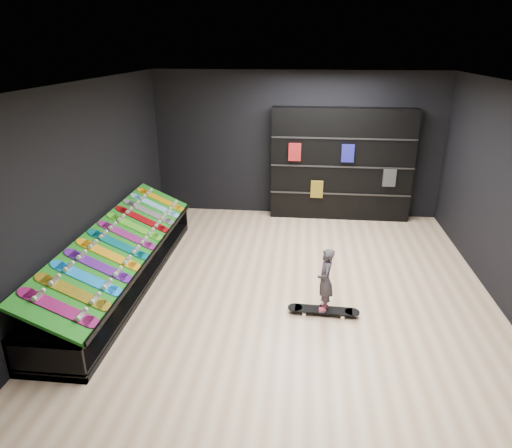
# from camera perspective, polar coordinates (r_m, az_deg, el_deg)

# --- Properties ---
(floor) EXTENTS (6.00, 7.00, 0.01)m
(floor) POSITION_cam_1_polar(r_m,az_deg,el_deg) (6.96, 3.96, -8.45)
(floor) COLOR beige
(floor) RESTS_ON ground
(ceiling) EXTENTS (6.00, 7.00, 0.01)m
(ceiling) POSITION_cam_1_polar(r_m,az_deg,el_deg) (6.04, 4.72, 17.00)
(ceiling) COLOR white
(ceiling) RESTS_ON ground
(wall_back) EXTENTS (6.00, 0.02, 3.00)m
(wall_back) POSITION_cam_1_polar(r_m,az_deg,el_deg) (9.72, 5.10, 9.81)
(wall_back) COLOR black
(wall_back) RESTS_ON ground
(wall_front) EXTENTS (6.00, 0.02, 3.00)m
(wall_front) POSITION_cam_1_polar(r_m,az_deg,el_deg) (3.21, 1.85, -16.53)
(wall_front) COLOR black
(wall_front) RESTS_ON ground
(wall_left) EXTENTS (0.02, 7.00, 3.00)m
(wall_left) POSITION_cam_1_polar(r_m,az_deg,el_deg) (7.09, -20.77, 3.97)
(wall_left) COLOR black
(wall_left) RESTS_ON ground
(display_rack) EXTENTS (0.90, 4.50, 0.50)m
(display_rack) POSITION_cam_1_polar(r_m,az_deg,el_deg) (7.35, -16.34, -5.38)
(display_rack) COLOR black
(display_rack) RESTS_ON ground
(turf_ramp) EXTENTS (0.92, 4.50, 0.46)m
(turf_ramp) POSITION_cam_1_polar(r_m,az_deg,el_deg) (7.14, -16.35, -2.10)
(turf_ramp) COLOR #11620F
(turf_ramp) RESTS_ON display_rack
(back_shelving) EXTENTS (2.88, 0.34, 2.30)m
(back_shelving) POSITION_cam_1_polar(r_m,az_deg,el_deg) (9.66, 10.60, 7.31)
(back_shelving) COLOR black
(back_shelving) RESTS_ON ground
(floor_skateboard) EXTENTS (0.99, 0.26, 0.09)m
(floor_skateboard) POSITION_cam_1_polar(r_m,az_deg,el_deg) (6.45, 8.41, -10.81)
(floor_skateboard) COLOR black
(floor_skateboard) RESTS_ON ground
(child) EXTENTS (0.15, 0.21, 0.54)m
(child) POSITION_cam_1_polar(r_m,az_deg,el_deg) (6.29, 8.57, -8.38)
(child) COLOR black
(child) RESTS_ON floor_skateboard
(display_board_0) EXTENTS (0.93, 0.22, 0.50)m
(display_board_0) POSITION_cam_1_polar(r_m,az_deg,el_deg) (5.62, -23.41, -9.58)
(display_board_0) COLOR #E5198C
(display_board_0) RESTS_ON turf_ramp
(display_board_1) EXTENTS (0.93, 0.22, 0.50)m
(display_board_1) POSITION_cam_1_polar(r_m,az_deg,el_deg) (5.88, -21.83, -7.91)
(display_board_1) COLOR yellow
(display_board_1) RESTS_ON turf_ramp
(display_board_2) EXTENTS (0.93, 0.22, 0.50)m
(display_board_2) POSITION_cam_1_polar(r_m,az_deg,el_deg) (6.14, -20.39, -6.37)
(display_board_2) COLOR blue
(display_board_2) RESTS_ON turf_ramp
(display_board_3) EXTENTS (0.93, 0.22, 0.50)m
(display_board_3) POSITION_cam_1_polar(r_m,az_deg,el_deg) (6.42, -19.08, -4.96)
(display_board_3) COLOR purple
(display_board_3) RESTS_ON turf_ramp
(display_board_4) EXTENTS (0.93, 0.22, 0.50)m
(display_board_4) POSITION_cam_1_polar(r_m,az_deg,el_deg) (6.70, -17.89, -3.66)
(display_board_4) COLOR orange
(display_board_4) RESTS_ON turf_ramp
(display_board_5) EXTENTS (0.93, 0.22, 0.50)m
(display_board_5) POSITION_cam_1_polar(r_m,az_deg,el_deg) (6.98, -16.79, -2.47)
(display_board_5) COLOR #0C8C99
(display_board_5) RESTS_ON turf_ramp
(display_board_6) EXTENTS (0.93, 0.22, 0.50)m
(display_board_6) POSITION_cam_1_polar(r_m,az_deg,el_deg) (7.28, -15.79, -1.37)
(display_board_6) COLOR #2626BF
(display_board_6) RESTS_ON turf_ramp
(display_board_7) EXTENTS (0.93, 0.22, 0.50)m
(display_board_7) POSITION_cam_1_polar(r_m,az_deg,el_deg) (7.57, -14.86, -0.36)
(display_board_7) COLOR green
(display_board_7) RESTS_ON turf_ramp
(display_board_8) EXTENTS (0.93, 0.22, 0.50)m
(display_board_8) POSITION_cam_1_polar(r_m,az_deg,el_deg) (7.87, -14.00, 0.58)
(display_board_8) COLOR red
(display_board_8) RESTS_ON turf_ramp
(display_board_9) EXTENTS (0.93, 0.22, 0.50)m
(display_board_9) POSITION_cam_1_polar(r_m,az_deg,el_deg) (8.18, -13.21, 1.45)
(display_board_9) COLOR black
(display_board_9) RESTS_ON turf_ramp
(display_board_10) EXTENTS (0.93, 0.22, 0.50)m
(display_board_10) POSITION_cam_1_polar(r_m,az_deg,el_deg) (8.48, -12.47, 2.25)
(display_board_10) COLOR #0CB2E5
(display_board_10) RESTS_ON turf_ramp
(display_board_11) EXTENTS (0.93, 0.22, 0.50)m
(display_board_11) POSITION_cam_1_polar(r_m,az_deg,el_deg) (8.79, -11.78, 3.00)
(display_board_11) COLOR yellow
(display_board_11) RESTS_ON turf_ramp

